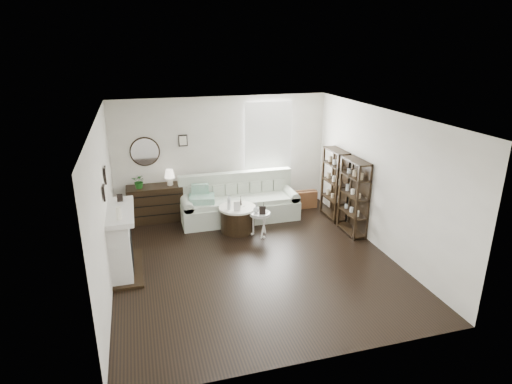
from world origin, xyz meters
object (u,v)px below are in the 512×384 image
object	(u,v)px
sofa	(239,204)
drum_table	(238,219)
dresser	(155,203)
pedestal_table	(260,214)

from	to	relation	value
sofa	drum_table	xyz separation A→B (m)	(-0.19, -0.68, -0.06)
sofa	dresser	size ratio (longest dim) A/B	2.16
dresser	drum_table	distance (m)	1.97
drum_table	pedestal_table	size ratio (longest dim) A/B	1.52
sofa	drum_table	bearing A→B (deg)	-105.83
sofa	dresser	xyz separation A→B (m)	(-1.84, 0.39, 0.07)
pedestal_table	dresser	bearing A→B (deg)	144.84
sofa	pedestal_table	bearing A→B (deg)	-79.28
pedestal_table	sofa	bearing A→B (deg)	100.72
sofa	drum_table	size ratio (longest dim) A/B	3.34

